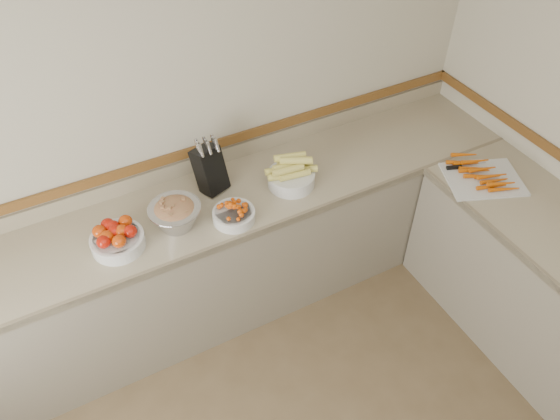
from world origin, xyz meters
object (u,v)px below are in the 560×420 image
rhubarb_bowl (175,214)px  cherry_tomato_bowl (234,214)px  cutting_board (482,176)px  tomato_bowl (117,238)px  corn_bowl (291,175)px  knife_block (210,168)px

rhubarb_bowl → cherry_tomato_bowl: bearing=-19.5°
rhubarb_bowl → cutting_board: (1.74, -0.48, -0.06)m
tomato_bowl → corn_bowl: corn_bowl is taller
tomato_bowl → cutting_board: 2.12m
tomato_bowl → knife_block: bearing=18.3°
cherry_tomato_bowl → knife_block: bearing=91.0°
tomato_bowl → rhubarb_bowl: rhubarb_bowl is taller
knife_block → corn_bowl: bearing=-24.1°
knife_block → tomato_bowl: knife_block is taller
tomato_bowl → corn_bowl: (1.04, 0.01, 0.01)m
tomato_bowl → cherry_tomato_bowl: size_ratio=1.19×
cherry_tomato_bowl → cutting_board: size_ratio=0.44×
corn_bowl → tomato_bowl: bearing=-179.4°
cherry_tomato_bowl → cutting_board: 1.50m
knife_block → cutting_board: knife_block is taller
rhubarb_bowl → cutting_board: bearing=-15.4°
knife_block → corn_bowl: 0.47m
tomato_bowl → corn_bowl: bearing=0.6°
corn_bowl → rhubarb_bowl: 0.72m
tomato_bowl → rhubarb_bowl: 0.33m
tomato_bowl → cherry_tomato_bowl: bearing=-9.3°
tomato_bowl → corn_bowl: size_ratio=0.91×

